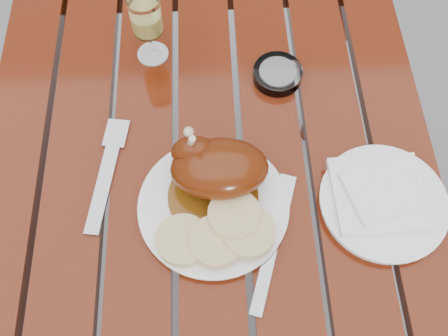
# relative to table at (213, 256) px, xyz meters

# --- Properties ---
(ground) EXTENTS (60.00, 60.00, 0.00)m
(ground) POSITION_rel_table_xyz_m (0.00, 0.00, -0.38)
(ground) COLOR slate
(ground) RESTS_ON ground
(table) EXTENTS (0.80, 1.20, 0.75)m
(table) POSITION_rel_table_xyz_m (0.00, 0.00, 0.00)
(table) COLOR #641C0B
(table) RESTS_ON ground
(dinner_plate) EXTENTS (0.26, 0.26, 0.02)m
(dinner_plate) POSITION_rel_table_xyz_m (0.01, -0.04, 0.38)
(dinner_plate) COLOR white
(dinner_plate) RESTS_ON table
(roast_duck) EXTENTS (0.17, 0.16, 0.12)m
(roast_duck) POSITION_rel_table_xyz_m (0.01, 0.01, 0.43)
(roast_duck) COLOR #5E330A
(roast_duck) RESTS_ON dinner_plate
(bread_dumplings) EXTENTS (0.19, 0.12, 0.03)m
(bread_dumplings) POSITION_rel_table_xyz_m (0.02, -0.09, 0.41)
(bread_dumplings) COLOR tan
(bread_dumplings) RESTS_ON dinner_plate
(wine_glass) EXTENTS (0.08, 0.08, 0.14)m
(wine_glass) POSITION_rel_table_xyz_m (-0.10, 0.30, 0.45)
(wine_glass) COLOR #E3D767
(wine_glass) RESTS_ON table
(side_plate) EXTENTS (0.23, 0.23, 0.02)m
(side_plate) POSITION_rel_table_xyz_m (0.29, -0.04, 0.38)
(side_plate) COLOR white
(side_plate) RESTS_ON table
(napkin) EXTENTS (0.15, 0.14, 0.01)m
(napkin) POSITION_rel_table_xyz_m (0.28, -0.03, 0.40)
(napkin) COLOR white
(napkin) RESTS_ON side_plate
(ashtray) EXTENTS (0.12, 0.12, 0.02)m
(ashtray) POSITION_rel_table_xyz_m (0.14, 0.23, 0.39)
(ashtray) COLOR #B2B7BC
(ashtray) RESTS_ON table
(fork) EXTENTS (0.06, 0.20, 0.01)m
(fork) POSITION_rel_table_xyz_m (-0.18, 0.03, 0.38)
(fork) COLOR gray
(fork) RESTS_ON table
(knife) EXTENTS (0.08, 0.20, 0.01)m
(knife) POSITION_rel_table_xyz_m (0.09, -0.12, 0.38)
(knife) COLOR gray
(knife) RESTS_ON table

